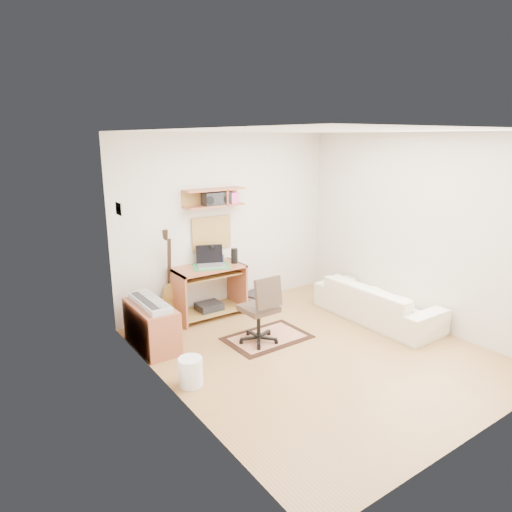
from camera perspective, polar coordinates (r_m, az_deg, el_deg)
floor at (r=5.66m, az=7.48°, el=-11.92°), size 3.60×4.00×0.01m
ceiling at (r=5.06m, az=8.51°, el=15.49°), size 3.60×4.00×0.01m
back_wall at (r=6.79m, az=-3.57°, el=4.33°), size 3.60×0.01×2.60m
left_wall at (r=4.24m, az=-10.35°, el=-2.34°), size 0.01×4.00×2.60m
right_wall at (r=6.55m, az=19.71°, el=3.10°), size 0.01×4.00×2.60m
wall_shelf at (r=6.46m, az=-5.31°, el=7.36°), size 0.90×0.25×0.26m
cork_board at (r=6.64m, az=-5.65°, el=2.92°), size 0.64×0.03×0.49m
wall_photo at (r=5.53m, az=-16.94°, el=5.73°), size 0.02×0.20×0.15m
desk at (r=6.54m, az=-6.01°, el=-4.52°), size 1.00×0.55×0.75m
laptop at (r=6.39m, az=-5.75°, el=-0.09°), size 0.49×0.49×0.29m
speaker at (r=6.56m, az=-2.76°, el=0.03°), size 0.10×0.10×0.22m
desk_lamp at (r=6.59m, az=-5.43°, el=0.36°), size 0.10×0.10×0.29m
pencil_cup at (r=6.63m, az=-4.40°, el=-0.32°), size 0.08×0.08×0.11m
boombox at (r=6.47m, az=-5.12°, el=7.20°), size 0.38×0.18×0.20m
rug at (r=5.95m, az=1.44°, el=-10.28°), size 1.08×0.73×0.01m
task_chair at (r=5.67m, az=0.34°, el=-6.65°), size 0.48×0.48×0.91m
cabinet at (r=5.77m, az=-13.12°, el=-8.63°), size 0.40×0.90×0.55m
music_keyboard at (r=5.65m, az=-13.31°, el=-5.74°), size 0.25×0.81×0.07m
guitar at (r=6.36m, az=-10.66°, el=-2.60°), size 0.39×0.28×1.31m
waste_basket at (r=4.92m, az=-8.28°, el=-14.30°), size 0.28×0.28×0.31m
printer at (r=7.05m, az=0.44°, el=-5.49°), size 0.58×0.50×0.19m
sofa at (r=6.61m, az=15.12°, el=-4.88°), size 0.54×1.86×0.73m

